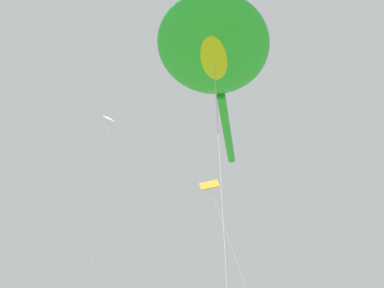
% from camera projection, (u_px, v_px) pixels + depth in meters
% --- Properties ---
extents(big_show_kite, '(9.51, 9.72, 12.92)m').
position_uv_depth(big_show_kite, '(214.00, 53.00, 15.67)').
color(big_show_kite, green).
rests_on(big_show_kite, ground).
extents(small_kite_delta_white, '(1.19, 5.11, 11.66)m').
position_uv_depth(small_kite_delta_white, '(211.00, 190.00, 22.87)').
color(small_kite_delta_white, orange).
rests_on(small_kite_delta_white, ground).
extents(small_kite_diamond_red, '(1.19, 2.44, 18.34)m').
position_uv_depth(small_kite_diamond_red, '(107.00, 135.00, 28.65)').
color(small_kite_diamond_red, white).
rests_on(small_kite_diamond_red, ground).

